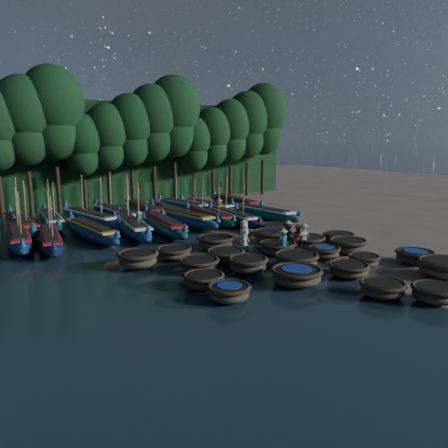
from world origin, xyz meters
TOP-DOWN VIEW (x-y plane):
  - ground at (0.00, 0.00)m, footprint 120.00×120.00m
  - foliage_wall at (0.00, 23.50)m, footprint 40.00×3.00m
  - coracle_2 at (-0.97, -9.04)m, footprint 1.99×1.99m
  - coracle_3 at (0.23, -10.62)m, footprint 2.11×2.11m
  - coracle_4 at (3.72, -8.98)m, footprint 2.34×2.34m
  - coracle_5 at (-6.56, -5.86)m, footprint 1.79×1.79m
  - coracle_6 at (-2.89, -5.91)m, footprint 2.75×2.75m
  - coracle_7 at (-0.02, -6.46)m, footprint 1.99×1.99m
  - coracle_8 at (1.88, -5.84)m, footprint 1.95×1.95m
  - coracle_9 at (4.68, -6.91)m, footprint 2.03×2.03m
  - coracle_10 at (-6.59, -3.94)m, footprint 1.90×1.90m
  - coracle_11 at (-3.64, -3.28)m, footprint 2.13×2.13m
  - coracle_12 at (-1.23, -4.15)m, footprint 2.71×2.71m
  - coracle_13 at (1.36, -3.60)m, footprint 1.79×1.79m
  - coracle_14 at (3.42, -3.50)m, footprint 2.29×2.29m
  - coracle_15 at (-5.56, -1.83)m, footprint 2.47×2.47m
  - coracle_16 at (-3.52, -1.17)m, footprint 2.34×2.34m
  - coracle_17 at (-0.15, -1.48)m, footprint 2.12×2.12m
  - coracle_18 at (2.10, -1.53)m, footprint 2.20×2.20m
  - coracle_19 at (4.68, -1.71)m, footprint 2.46×2.46m
  - coracle_20 at (-7.76, 0.55)m, footprint 2.47×2.47m
  - coracle_21 at (-5.50, 0.93)m, footprint 2.30×2.30m
  - coracle_22 at (-2.36, 1.59)m, footprint 2.48×2.48m
  - coracle_23 at (1.40, 0.92)m, footprint 2.52×2.52m
  - coracle_24 at (3.05, 2.54)m, footprint 2.50×2.50m
  - long_boat_0 at (-11.98, 8.93)m, footprint 2.28×8.25m
  - long_boat_1 at (-10.48, 7.38)m, footprint 2.61×7.74m
  - long_boat_2 at (-7.68, 8.24)m, footprint 1.95×8.27m
  - long_boat_3 at (-5.01, 8.00)m, footprint 2.93×8.80m
  - long_boat_4 at (-2.95, 7.34)m, footprint 2.70×8.72m
  - long_boat_5 at (-0.56, 9.01)m, footprint 2.45×8.92m
  - long_boat_6 at (1.55, 8.57)m, footprint 1.72×7.70m
  - long_boat_7 at (2.85, 7.21)m, footprint 2.34×8.17m
  - long_boat_8 at (6.03, 7.43)m, footprint 2.05×8.20m
  - long_boat_9 at (-11.16, 12.96)m, footprint 1.62×8.94m
  - long_boat_10 at (-8.92, 14.00)m, footprint 2.17×8.10m
  - long_boat_11 at (-6.38, 12.69)m, footprint 2.96×8.81m
  - long_boat_12 at (-4.11, 13.14)m, footprint 2.24×9.06m
  - long_boat_13 at (-1.52, 13.85)m, footprint 2.30×8.97m
  - long_boat_14 at (0.09, 12.58)m, footprint 2.04×8.15m
  - long_boat_15 at (2.56, 14.43)m, footprint 2.45×7.83m
  - long_boat_16 at (4.09, 12.87)m, footprint 2.31×8.10m
  - long_boat_17 at (7.18, 12.85)m, footprint 2.30×8.94m
  - fisherman_0 at (-1.04, 0.54)m, footprint 0.66×0.91m
  - fisherman_1 at (-0.33, -2.13)m, footprint 0.65×0.52m
  - fisherman_2 at (1.25, -1.65)m, footprint 0.78×0.91m
  - fisherman_3 at (1.06, -0.99)m, footprint 0.86×1.21m
  - fisherman_4 at (1.35, -1.99)m, footprint 0.99×0.52m
  - fisherman_5 at (-4.66, 7.51)m, footprint 1.33×1.44m
  - fisherman_6 at (3.27, 9.65)m, footprint 0.82×0.58m
  - tree_3 at (-9.10, 20.00)m, footprint 4.92×4.92m
  - tree_4 at (-6.80, 20.00)m, footprint 5.34×5.34m
  - tree_5 at (-4.50, 20.00)m, footprint 3.68×3.68m
  - tree_6 at (-2.20, 20.00)m, footprint 4.09×4.09m
  - tree_7 at (0.10, 20.00)m, footprint 4.51×4.51m
  - tree_8 at (2.40, 20.00)m, footprint 4.92×4.92m
  - tree_9 at (4.70, 20.00)m, footprint 5.34×5.34m
  - tree_10 at (7.00, 20.00)m, footprint 3.68×3.68m
  - tree_11 at (9.30, 20.00)m, footprint 4.09×4.09m
  - tree_12 at (11.60, 20.00)m, footprint 4.51×4.51m
  - tree_13 at (13.90, 20.00)m, footprint 4.92×4.92m
  - tree_14 at (16.20, 20.00)m, footprint 5.34×5.34m

SIDE VIEW (x-z plane):
  - ground at x=0.00m, z-range 0.00..0.00m
  - coracle_8 at x=1.88m, z-range 0.05..0.70m
  - coracle_2 at x=-0.97m, z-range 0.05..0.71m
  - coracle_7 at x=-0.02m, z-range 0.05..0.71m
  - coracle_10 at x=-6.59m, z-range 0.05..0.72m
  - coracle_21 at x=-5.50m, z-range 0.05..0.73m
  - coracle_13 at x=1.36m, z-range 0.05..0.74m
  - coracle_19 at x=4.68m, z-range 0.05..0.75m
  - coracle_5 at x=-6.56m, z-range 0.06..0.75m
  - coracle_9 at x=4.68m, z-range 0.05..0.75m
  - coracle_3 at x=0.23m, z-range 0.05..0.76m
  - coracle_16 at x=-3.52m, z-range 0.05..0.76m
  - coracle_15 at x=-5.56m, z-range 0.05..0.76m
  - coracle_17 at x=-0.15m, z-range 0.05..0.78m
  - coracle_24 at x=3.05m, z-range 0.05..0.80m
  - coracle_22 at x=-2.36m, z-range 0.06..0.83m
  - coracle_23 at x=1.40m, z-range 0.06..0.84m
  - coracle_6 at x=-2.89m, z-range 0.06..0.84m
  - coracle_18 at x=2.10m, z-range 0.06..0.86m
  - coracle_11 at x=-3.64m, z-range 0.06..0.86m
  - coracle_14 at x=3.42m, z-range 0.06..0.88m
  - coracle_12 at x=-1.23m, z-range 0.06..0.89m
  - coracle_4 at x=3.72m, z-range 0.06..0.90m
  - coracle_20 at x=-7.76m, z-range 0.06..0.91m
  - long_boat_6 at x=1.55m, z-range -1.12..2.16m
  - long_boat_1 at x=-10.48m, z-range -1.14..2.19m
  - long_boat_15 at x=2.56m, z-range -1.15..2.21m
  - long_boat_16 at x=4.09m, z-range -0.17..1.26m
  - long_boat_14 at x=0.09m, z-range -0.17..1.27m
  - long_boat_10 at x=-8.92m, z-range -1.18..2.28m
  - long_boat_8 at x=6.03m, z-range -0.17..1.27m
  - long_boat_7 at x=2.85m, z-range -1.19..2.30m
  - long_boat_2 at x=-7.68m, z-range -0.17..1.28m
  - long_boat_0 at x=-11.98m, z-range -1.20..2.32m
  - long_boat_4 at x=-2.95m, z-range -0.18..1.36m
  - long_boat_3 at x=-5.01m, z-range -1.29..2.49m
  - long_boat_5 at x=-0.56m, z-range -0.19..1.39m
  - long_boat_17 at x=7.18m, z-range -0.19..1.39m
  - long_boat_11 at x=-6.38m, z-range -1.29..2.50m
  - long_boat_9 at x=-11.16m, z-range -1.30..2.50m
  - long_boat_13 at x=-1.52m, z-range -0.19..1.40m
  - long_boat_12 at x=-4.11m, z-range -1.32..2.54m
  - fisherman_5 at x=-4.66m, z-range -0.06..1.75m
  - fisherman_6 at x=3.27m, z-range -0.03..1.74m
  - fisherman_2 at x=1.25m, z-range -0.04..1.75m
  - fisherman_3 at x=1.06m, z-range -0.06..1.84m
  - fisherman_1 at x=-0.33m, z-range 0.01..1.77m
  - fisherman_4 at x=1.35m, z-range -0.04..1.83m
  - fisherman_0 at x=-1.04m, z-range -0.04..1.89m
  - foliage_wall at x=0.00m, z-range 0.00..10.00m
  - tree_5 at x=-4.50m, z-range 1.63..10.31m
  - tree_10 at x=7.00m, z-range 1.63..10.31m
  - tree_6 at x=-2.20m, z-range 1.82..11.47m
  - tree_11 at x=9.30m, z-range 1.82..11.47m
  - tree_7 at x=0.10m, z-range 2.01..12.64m
  - tree_12 at x=11.60m, z-range 2.01..12.64m
  - tree_3 at x=-9.10m, z-range 2.19..13.80m
  - tree_8 at x=2.40m, z-range 2.19..13.80m
  - tree_13 at x=13.90m, z-range 2.19..13.80m
  - tree_4 at x=-6.80m, z-range 2.38..14.96m
  - tree_9 at x=4.70m, z-range 2.38..14.96m
  - tree_14 at x=16.20m, z-range 2.38..14.96m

